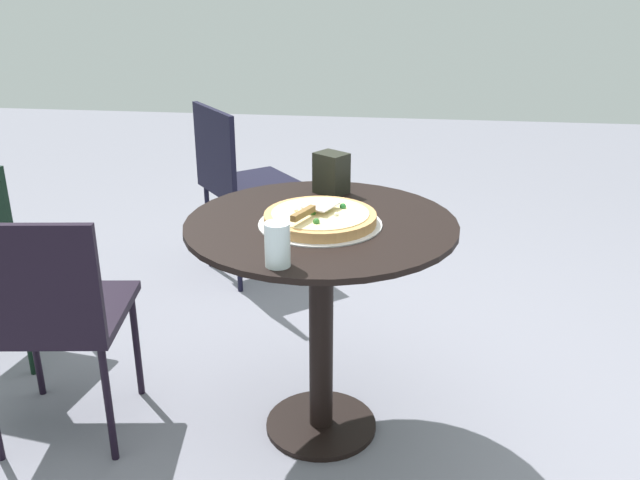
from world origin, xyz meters
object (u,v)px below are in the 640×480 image
napkin_dispenser (331,173)px  patio_chair_near (239,177)px  pizza_server (312,209)px  patio_chair_corner (49,309)px  pizza_on_tray (320,219)px  drinking_cup (277,245)px  patio_table (321,278)px

napkin_dispenser → patio_chair_near: 1.09m
pizza_server → patio_chair_corner: size_ratio=0.27×
napkin_dispenser → patio_chair_near: bearing=155.7°
pizza_on_tray → patio_chair_near: patio_chair_near is taller
drinking_cup → patio_chair_corner: (0.18, 0.75, -0.32)m
patio_table → patio_chair_near: patio_chair_near is taller
pizza_on_tray → patio_chair_near: bearing=24.0°
patio_table → drinking_cup: 0.42m
napkin_dispenser → patio_table: bearing=-54.4°
pizza_server → napkin_dispenser: bearing=-2.8°
pizza_on_tray → pizza_server: size_ratio=1.73×
patio_table → pizza_on_tray: 0.20m
pizza_on_tray → napkin_dispenser: size_ratio=2.69×
patio_table → patio_chair_near: bearing=24.4°
pizza_server → napkin_dispenser: (0.34, -0.02, 0.01)m
patio_chair_near → napkin_dispenser: bearing=-149.4°
patio_table → pizza_server: size_ratio=3.86×
napkin_dispenser → patio_chair_near: napkin_dispenser is taller
patio_chair_corner → patio_chair_near: bearing=-11.8°
pizza_on_tray → napkin_dispenser: 0.31m
pizza_on_tray → pizza_server: bearing=150.0°
pizza_server → drinking_cup: bearing=169.5°
drinking_cup → napkin_dispenser: (0.61, -0.07, 0.01)m
patio_chair_near → patio_chair_corner: bearing=168.2°
pizza_on_tray → patio_chair_corner: (-0.13, 0.82, -0.28)m
pizza_on_tray → patio_chair_corner: bearing=99.2°
pizza_on_tray → patio_chair_corner: patio_chair_corner is taller
drinking_cup → patio_chair_corner: 0.83m
patio_table → napkin_dispenser: size_ratio=6.01×
pizza_on_tray → patio_chair_near: size_ratio=0.43×
patio_table → patio_chair_corner: 0.84m
pizza_server → napkin_dispenser: napkin_dispenser is taller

